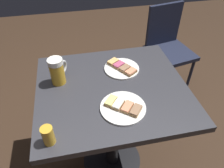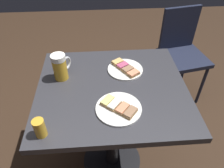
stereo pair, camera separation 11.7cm
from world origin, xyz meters
TOP-DOWN VIEW (x-y plane):
  - ground_plane at (0.00, 0.00)m, footprint 6.00×6.00m
  - cafe_table at (0.00, 0.00)m, footprint 0.74×0.82m
  - plate_near at (0.17, 0.02)m, footprint 0.23×0.23m
  - plate_far at (-0.14, 0.09)m, footprint 0.21×0.21m
  - beer_mug at (-0.10, -0.28)m, footprint 0.12×0.10m
  - beer_glass_small at (0.29, -0.33)m, footprint 0.05×0.05m
  - cafe_chair at (-0.76, 0.69)m, footprint 0.44×0.44m

SIDE VIEW (x-z plane):
  - ground_plane at x=0.00m, z-range 0.00..0.00m
  - cafe_chair at x=-0.76m, z-range 0.08..0.94m
  - cafe_table at x=0.00m, z-range 0.23..1.00m
  - plate_near at x=0.17m, z-range 0.77..0.80m
  - plate_far at x=-0.14m, z-range 0.77..0.80m
  - beer_glass_small at x=0.29m, z-range 0.77..0.86m
  - beer_mug at x=-0.10m, z-range 0.77..0.93m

